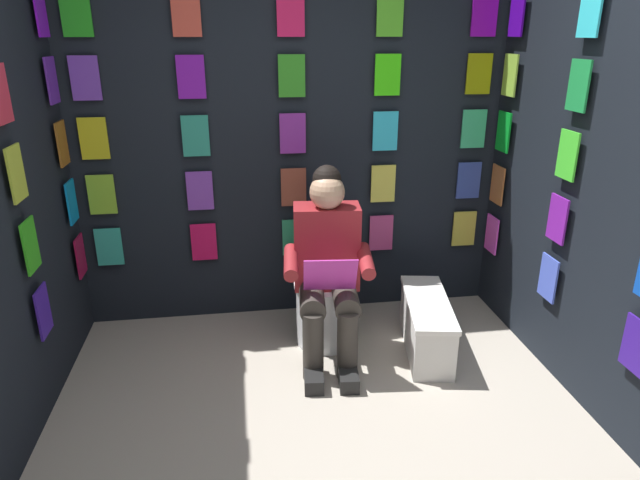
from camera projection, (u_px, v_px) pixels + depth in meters
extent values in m
cube|color=black|center=(292.00, 160.00, 3.78)|extent=(2.96, 0.10, 2.21)
cube|color=teal|center=(109.00, 247.00, 3.71)|extent=(0.17, 0.01, 0.26)
cube|color=#CE0E4F|center=(204.00, 242.00, 3.80)|extent=(0.17, 0.01, 0.26)
cube|color=#288F60|center=(294.00, 237.00, 3.88)|extent=(0.17, 0.01, 0.26)
cube|color=#B23674|center=(381.00, 233.00, 3.97)|extent=(0.17, 0.01, 0.26)
cube|color=gold|center=(464.00, 229.00, 4.06)|extent=(0.17, 0.01, 0.26)
cube|color=#87C12B|center=(102.00, 195.00, 3.58)|extent=(0.17, 0.01, 0.26)
cube|color=purple|center=(200.00, 191.00, 3.67)|extent=(0.17, 0.01, 0.26)
cube|color=brown|center=(294.00, 187.00, 3.76)|extent=(0.17, 0.01, 0.26)
cube|color=#DCD349|center=(383.00, 184.00, 3.84)|extent=(0.17, 0.01, 0.26)
cube|color=#304497|center=(469.00, 180.00, 3.93)|extent=(0.17, 0.01, 0.26)
cube|color=gold|center=(94.00, 139.00, 3.46)|extent=(0.17, 0.01, 0.26)
cube|color=teal|center=(196.00, 136.00, 3.54)|extent=(0.17, 0.01, 0.26)
cube|color=purple|center=(293.00, 133.00, 3.63)|extent=(0.17, 0.01, 0.26)
cube|color=#2CC5E9|center=(385.00, 131.00, 3.72)|extent=(0.17, 0.01, 0.26)
cube|color=#37B478|center=(474.00, 129.00, 3.80)|extent=(0.17, 0.01, 0.26)
cube|color=purple|center=(85.00, 78.00, 3.33)|extent=(0.17, 0.01, 0.26)
cube|color=purple|center=(191.00, 77.00, 3.42)|extent=(0.17, 0.01, 0.26)
cube|color=#2C8F1F|center=(292.00, 76.00, 3.50)|extent=(0.17, 0.01, 0.26)
cube|color=#3CEE10|center=(388.00, 75.00, 3.59)|extent=(0.17, 0.01, 0.26)
cube|color=#8C900B|center=(479.00, 74.00, 3.68)|extent=(0.17, 0.01, 0.26)
cube|color=green|center=(76.00, 13.00, 3.20)|extent=(0.17, 0.01, 0.26)
cube|color=#C84435|center=(186.00, 14.00, 3.29)|extent=(0.17, 0.01, 0.26)
cube|color=#DE1957|center=(291.00, 14.00, 3.38)|extent=(0.17, 0.01, 0.26)
cube|color=#4FB925|center=(390.00, 15.00, 3.46)|extent=(0.17, 0.01, 0.26)
cube|color=purple|center=(485.00, 15.00, 3.55)|extent=(0.17, 0.01, 0.26)
cube|color=black|center=(576.00, 189.00, 3.06)|extent=(0.10, 1.88, 2.21)
cube|color=#EA4ADC|center=(492.00, 234.00, 3.94)|extent=(0.01, 0.17, 0.26)
cube|color=#4D67E6|center=(548.00, 278.00, 3.24)|extent=(0.01, 0.17, 0.26)
cube|color=#351790|center=(636.00, 346.00, 2.54)|extent=(0.01, 0.17, 0.26)
cube|color=#B26531|center=(497.00, 185.00, 3.82)|extent=(0.01, 0.17, 0.26)
cube|color=purple|center=(557.00, 219.00, 3.11)|extent=(0.01, 0.17, 0.26)
cube|color=#0C9724|center=(503.00, 132.00, 3.69)|extent=(0.01, 0.17, 0.26)
cube|color=#47E134|center=(568.00, 155.00, 2.99)|extent=(0.01, 0.17, 0.26)
cube|color=#95CC40|center=(510.00, 75.00, 3.56)|extent=(0.01, 0.17, 0.26)
cube|color=green|center=(579.00, 86.00, 2.86)|extent=(0.01, 0.17, 0.26)
cube|color=#4508A1|center=(517.00, 14.00, 3.44)|extent=(0.01, 0.17, 0.26)
cube|color=#35DEF0|center=(591.00, 10.00, 2.73)|extent=(0.01, 0.17, 0.26)
cube|color=black|center=(5.00, 213.00, 2.65)|extent=(0.10, 1.88, 2.21)
cube|color=#3E1FA8|center=(43.00, 311.00, 2.85)|extent=(0.01, 0.17, 0.26)
cube|color=#A1103D|center=(81.00, 256.00, 3.56)|extent=(0.01, 0.17, 0.26)
cube|color=green|center=(31.00, 246.00, 2.73)|extent=(0.01, 0.17, 0.26)
cube|color=#0C8BE0|center=(72.00, 202.00, 3.43)|extent=(0.01, 0.17, 0.26)
cube|color=#AFC537|center=(16.00, 173.00, 2.60)|extent=(0.01, 0.17, 0.26)
cube|color=#92581D|center=(62.00, 143.00, 3.30)|extent=(0.01, 0.17, 0.26)
cube|color=#C52C40|center=(1.00, 94.00, 2.47)|extent=(0.01, 0.17, 0.26)
cube|color=#5C27A8|center=(52.00, 80.00, 3.18)|extent=(0.01, 0.17, 0.26)
cube|color=#8012E3|center=(41.00, 12.00, 3.05)|extent=(0.01, 0.17, 0.26)
cylinder|color=white|center=(326.00, 314.00, 3.61)|extent=(0.38, 0.38, 0.40)
cylinder|color=white|center=(326.00, 284.00, 3.54)|extent=(0.41, 0.41, 0.02)
cube|color=white|center=(323.00, 245.00, 3.72)|extent=(0.40, 0.22, 0.36)
cylinder|color=white|center=(324.00, 250.00, 3.64)|extent=(0.39, 0.11, 0.39)
cube|color=maroon|center=(327.00, 246.00, 3.41)|extent=(0.42, 0.26, 0.52)
sphere|color=tan|center=(327.00, 192.00, 3.26)|extent=(0.21, 0.21, 0.21)
sphere|color=black|center=(327.00, 179.00, 3.27)|extent=(0.17, 0.17, 0.17)
cylinder|color=#38332D|center=(345.00, 296.00, 3.32)|extent=(0.19, 0.41, 0.15)
cylinder|color=#38332D|center=(312.00, 297.00, 3.31)|extent=(0.19, 0.41, 0.15)
cylinder|color=#38332D|center=(347.00, 345.00, 3.23)|extent=(0.12, 0.12, 0.42)
cylinder|color=#38332D|center=(313.00, 346.00, 3.22)|extent=(0.12, 0.12, 0.42)
cube|color=black|center=(348.00, 375.00, 3.23)|extent=(0.13, 0.27, 0.09)
cube|color=black|center=(314.00, 376.00, 3.22)|extent=(0.13, 0.27, 0.09)
cylinder|color=maroon|center=(366.00, 261.00, 3.27)|extent=(0.11, 0.32, 0.13)
cylinder|color=maroon|center=(291.00, 262.00, 3.24)|extent=(0.11, 0.32, 0.13)
cube|color=#C835AA|center=(330.00, 275.00, 3.11)|extent=(0.31, 0.16, 0.23)
cube|color=white|center=(426.00, 327.00, 3.53)|extent=(0.37, 0.76, 0.32)
cube|color=white|center=(428.00, 303.00, 3.47)|extent=(0.39, 0.80, 0.03)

